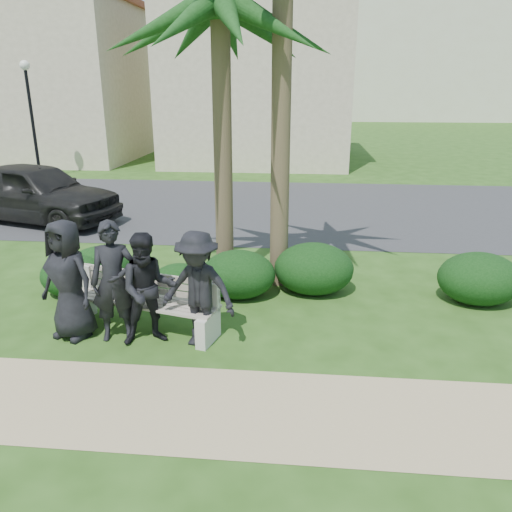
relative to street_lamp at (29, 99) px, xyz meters
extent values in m
plane|color=#274915|center=(9.00, -12.00, -2.94)|extent=(160.00, 160.00, 0.00)
cube|color=tan|center=(9.00, -13.80, -2.94)|extent=(30.00, 1.60, 0.01)
cube|color=#2D2D30|center=(9.00, -4.00, -2.94)|extent=(160.00, 8.00, 0.01)
cube|color=#BBAC8C|center=(-3.00, 6.00, 0.56)|extent=(10.00, 8.00, 7.00)
cube|color=brown|center=(-3.00, 6.00, 4.21)|extent=(10.40, 8.40, 0.30)
cube|color=#BBAC8C|center=(8.00, 6.00, 0.56)|extent=(8.00, 8.00, 7.00)
cube|color=beige|center=(23.00, 43.00, 7.06)|extent=(26.00, 18.00, 20.00)
cylinder|color=black|center=(0.00, 0.00, -0.94)|extent=(0.12, 0.12, 4.00)
sphere|color=white|center=(0.00, 0.00, 1.16)|extent=(0.36, 0.36, 0.36)
cube|color=gray|center=(7.91, -12.04, -2.52)|extent=(2.34, 1.08, 0.04)
cube|color=gray|center=(7.91, -11.81, -2.28)|extent=(2.22, 0.61, 0.27)
cube|color=beige|center=(6.84, -12.04, -2.73)|extent=(0.28, 0.54, 0.42)
cube|color=beige|center=(8.97, -12.04, -2.73)|extent=(0.28, 0.54, 0.42)
imported|color=black|center=(6.99, -12.29, -2.09)|extent=(0.97, 0.80, 1.71)
imported|color=black|center=(7.65, -12.31, -2.09)|extent=(0.70, 0.54, 1.71)
imported|color=black|center=(8.14, -12.37, -2.15)|extent=(0.92, 0.82, 1.58)
imported|color=black|center=(8.83, -12.37, -2.13)|extent=(1.16, 0.82, 1.62)
ellipsoid|color=black|center=(6.34, -10.85, -2.58)|extent=(1.11, 0.91, 0.72)
ellipsoid|color=black|center=(6.63, -10.37, -2.58)|extent=(1.11, 0.92, 0.72)
ellipsoid|color=black|center=(8.18, -10.83, -2.64)|extent=(0.94, 0.78, 0.62)
ellipsoid|color=black|center=(9.15, -10.63, -2.54)|extent=(1.25, 1.03, 0.82)
ellipsoid|color=black|center=(10.41, -10.33, -2.50)|extent=(1.36, 1.13, 0.89)
ellipsoid|color=black|center=(13.10, -10.51, -2.51)|extent=(1.32, 1.09, 0.86)
cylinder|color=brown|center=(8.80, -9.85, -0.63)|extent=(0.32, 0.32, 4.62)
cylinder|color=brown|center=(9.79, -9.99, -0.11)|extent=(0.32, 0.32, 5.67)
imported|color=black|center=(3.27, -6.23, -2.17)|extent=(4.87, 3.05, 1.55)
camera|label=1|loc=(10.19, -18.42, 0.44)|focal=35.00mm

